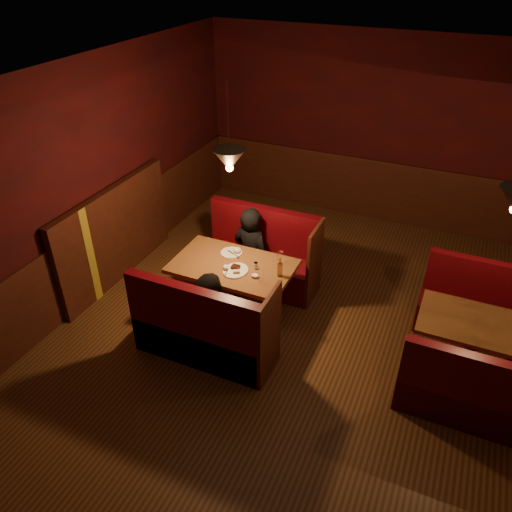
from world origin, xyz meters
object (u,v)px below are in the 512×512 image
at_px(main_table, 234,277).
at_px(diner_a, 251,236).
at_px(diner_b, 212,305).
at_px(main_bench_far, 262,260).
at_px(main_bench_near, 204,334).
at_px(second_bench_far, 477,312).
at_px(second_bench_near, 467,397).
at_px(second_table, 474,336).

relative_size(main_table, diner_a, 0.94).
height_order(main_table, diner_b, diner_b).
height_order(main_bench_far, diner_a, diner_a).
bearing_deg(main_bench_far, main_bench_near, -90.00).
bearing_deg(second_bench_far, diner_a, -176.27).
distance_m(second_bench_far, second_bench_near, 1.39).
xyz_separation_m(main_table, diner_b, (0.08, -0.70, 0.11)).
relative_size(main_bench_near, second_bench_far, 1.20).
bearing_deg(diner_a, main_bench_far, -126.41).
height_order(main_table, second_table, main_table).
xyz_separation_m(main_bench_far, main_bench_near, (0.00, -1.60, 0.00)).
height_order(second_table, diner_a, diner_a).
bearing_deg(main_bench_near, main_bench_far, 90.00).
bearing_deg(second_bench_near, main_table, 169.42).
distance_m(main_bench_far, diner_b, 1.54).
bearing_deg(main_bench_far, diner_a, -138.44).
bearing_deg(main_table, second_bench_far, 18.00).
bearing_deg(main_bench_near, diner_b, 55.20).
distance_m(main_bench_far, second_bench_far, 2.70).
bearing_deg(second_bench_near, main_bench_near, -173.80).
bearing_deg(second_table, main_table, -176.01).
xyz_separation_m(main_bench_far, second_bench_far, (2.70, 0.09, -0.04)).
height_order(main_bench_near, second_bench_far, main_bench_near).
distance_m(main_table, main_bench_near, 0.84).
bearing_deg(second_bench_far, second_bench_near, -90.00).
bearing_deg(diner_a, second_bench_far, -164.24).
relative_size(main_bench_far, second_bench_near, 1.20).
height_order(second_table, second_bench_far, second_bench_far).
relative_size(main_bench_far, main_bench_near, 1.00).
xyz_separation_m(main_table, diner_a, (-0.09, 0.70, 0.17)).
relative_size(main_bench_near, second_bench_near, 1.20).
relative_size(second_bench_far, diner_a, 0.86).
bearing_deg(diner_b, second_bench_near, 2.60).
bearing_deg(main_table, second_bench_near, -10.58).
bearing_deg(second_bench_far, main_bench_far, -178.18).
bearing_deg(second_table, diner_a, 169.58).
relative_size(second_bench_near, diner_b, 0.93).
xyz_separation_m(main_table, main_bench_far, (0.02, 0.80, -0.24)).
distance_m(main_bench_far, second_bench_near, 3.00).
distance_m(main_bench_far, second_table, 2.74).
height_order(main_bench_near, second_table, main_bench_near).
height_order(main_table, main_bench_near, main_bench_near).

